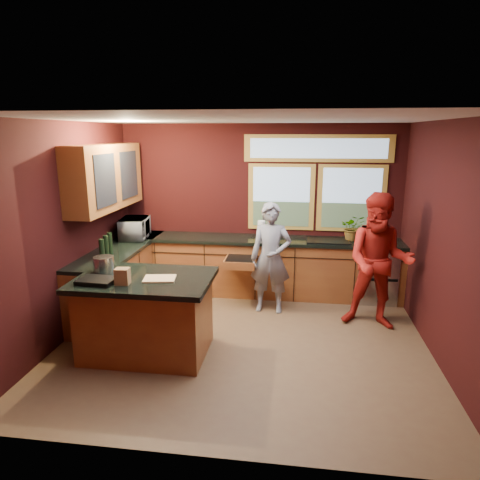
% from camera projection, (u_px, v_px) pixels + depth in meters
% --- Properties ---
extents(floor, '(4.50, 4.50, 0.00)m').
position_uv_depth(floor, '(244.00, 342.00, 5.38)').
color(floor, brown).
rests_on(floor, ground).
extents(room_shell, '(4.52, 4.02, 2.71)m').
position_uv_depth(room_shell, '(200.00, 195.00, 5.33)').
color(room_shell, black).
rests_on(room_shell, ground).
extents(back_counter, '(4.50, 0.64, 0.93)m').
position_uv_depth(back_counter, '(269.00, 267.00, 6.87)').
color(back_counter, brown).
rests_on(back_counter, floor).
extents(left_counter, '(0.64, 2.30, 0.93)m').
position_uv_depth(left_counter, '(121.00, 278.00, 6.34)').
color(left_counter, brown).
rests_on(left_counter, floor).
extents(island, '(1.55, 1.05, 0.95)m').
position_uv_depth(island, '(146.00, 315.00, 5.01)').
color(island, brown).
rests_on(island, floor).
extents(person_grey, '(0.60, 0.41, 1.61)m').
position_uv_depth(person_grey, '(271.00, 258.00, 6.14)').
color(person_grey, slate).
rests_on(person_grey, floor).
extents(person_red, '(1.00, 0.84, 1.82)m').
position_uv_depth(person_red, '(379.00, 262.00, 5.60)').
color(person_red, '#9E1812').
rests_on(person_red, floor).
extents(microwave, '(0.48, 0.64, 0.32)m').
position_uv_depth(microwave, '(135.00, 228.00, 6.74)').
color(microwave, '#999999').
rests_on(microwave, left_counter).
extents(potted_plant, '(0.36, 0.31, 0.40)m').
position_uv_depth(potted_plant, '(353.00, 228.00, 6.59)').
color(potted_plant, '#999999').
rests_on(potted_plant, back_counter).
extents(paper_towel, '(0.12, 0.12, 0.28)m').
position_uv_depth(paper_towel, '(261.00, 230.00, 6.74)').
color(paper_towel, white).
rests_on(paper_towel, back_counter).
extents(cutting_board, '(0.39, 0.30, 0.02)m').
position_uv_depth(cutting_board, '(160.00, 279.00, 4.82)').
color(cutting_board, tan).
rests_on(cutting_board, island).
extents(stock_pot, '(0.24, 0.24, 0.18)m').
position_uv_depth(stock_pot, '(104.00, 264.00, 5.09)').
color(stock_pot, '#BCBCC1').
rests_on(stock_pot, island).
extents(paper_bag, '(0.16, 0.13, 0.18)m').
position_uv_depth(paper_bag, '(122.00, 276.00, 4.65)').
color(paper_bag, brown).
rests_on(paper_bag, island).
extents(black_tray, '(0.41, 0.30, 0.05)m').
position_uv_depth(black_tray, '(97.00, 281.00, 4.71)').
color(black_tray, black).
rests_on(black_tray, island).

